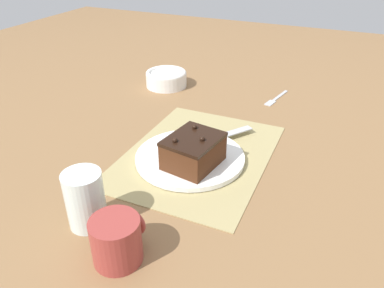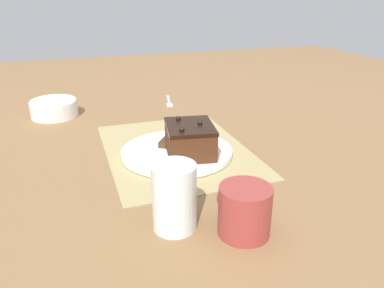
{
  "view_description": "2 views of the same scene",
  "coord_description": "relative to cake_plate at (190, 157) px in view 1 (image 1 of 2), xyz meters",
  "views": [
    {
      "loc": [
        -0.73,
        -0.31,
        0.5
      ],
      "look_at": [
        -0.06,
        -0.01,
        0.07
      ],
      "focal_mm": 35.0,
      "sensor_mm": 36.0,
      "label": 1
    },
    {
      "loc": [
        -0.82,
        0.24,
        0.37
      ],
      "look_at": [
        -0.04,
        -0.03,
        0.03
      ],
      "focal_mm": 35.0,
      "sensor_mm": 36.0,
      "label": 2
    }
  ],
  "objects": [
    {
      "name": "small_bowl",
      "position": [
        0.42,
        0.28,
        0.02
      ],
      "size": [
        0.14,
        0.14,
        0.06
      ],
      "color": "white",
      "rests_on": "ground_plane"
    },
    {
      "name": "placemat_woven",
      "position": [
        0.03,
        -0.01,
        -0.01
      ],
      "size": [
        0.46,
        0.34,
        0.0
      ],
      "primitive_type": "cube",
      "color": "tan",
      "rests_on": "ground_plane"
    },
    {
      "name": "ground_plane",
      "position": [
        0.03,
        -0.01,
        -0.01
      ],
      "size": [
        3.0,
        3.0,
        0.0
      ],
      "primitive_type": "plane",
      "color": "olive"
    },
    {
      "name": "cake_plate",
      "position": [
        0.0,
        0.0,
        0.0
      ],
      "size": [
        0.27,
        0.27,
        0.01
      ],
      "color": "white",
      "rests_on": "placemat_woven"
    },
    {
      "name": "chocolate_cake",
      "position": [
        -0.03,
        -0.02,
        0.04
      ],
      "size": [
        0.15,
        0.13,
        0.08
      ],
      "rotation": [
        0.0,
        0.0,
        -0.17
      ],
      "color": "#472614",
      "rests_on": "cake_plate"
    },
    {
      "name": "coffee_mug",
      "position": [
        -0.33,
        -0.01,
        0.03
      ],
      "size": [
        0.1,
        0.09,
        0.08
      ],
      "color": "#993833",
      "rests_on": "ground_plane"
    },
    {
      "name": "dessert_fork",
      "position": [
        0.45,
        -0.11,
        -0.01
      ],
      "size": [
        0.15,
        0.05,
        0.01
      ],
      "rotation": [
        0.0,
        0.0,
        1.36
      ],
      "color": "#B7BABF",
      "rests_on": "ground_plane"
    },
    {
      "name": "serving_knife",
      "position": [
        0.08,
        -0.01,
        0.01
      ],
      "size": [
        0.19,
        0.14,
        0.01
      ],
      "rotation": [
        0.0,
        0.0,
        4.1
      ],
      "color": "#472D19",
      "rests_on": "cake_plate"
    },
    {
      "name": "drinking_glass",
      "position": [
        -0.28,
        0.09,
        0.05
      ],
      "size": [
        0.07,
        0.07,
        0.12
      ],
      "color": "silver",
      "rests_on": "ground_plane"
    }
  ]
}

